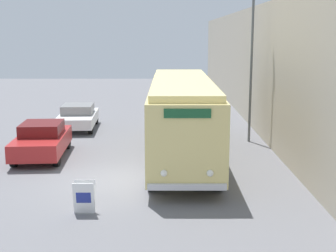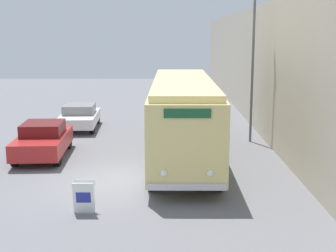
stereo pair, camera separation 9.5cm
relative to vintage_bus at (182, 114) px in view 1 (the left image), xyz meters
name	(u,v)px [view 1 (the left image)]	position (x,y,z in m)	size (l,w,h in m)	color
ground_plane	(114,180)	(-2.55, -3.24, -1.89)	(80.00, 80.00, 0.00)	slate
building_wall_right	(256,68)	(4.34, 6.76, 1.49)	(0.30, 60.00, 6.75)	#B2A893
vintage_bus	(182,114)	(0.00, 0.00, 0.00)	(2.58, 11.55, 3.37)	black
sign_board	(85,198)	(-3.06, -6.39, -1.42)	(0.62, 0.36, 0.97)	gray
streetlamp	(253,41)	(3.42, 3.08, 3.01)	(0.36, 0.36, 7.76)	#595E60
parked_car_near	(43,140)	(-5.99, 0.06, -1.13)	(2.22, 4.42, 1.50)	black
parked_car_mid	(78,116)	(-5.62, 6.23, -1.19)	(2.18, 4.33, 1.36)	black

